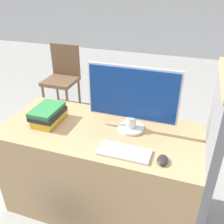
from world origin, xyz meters
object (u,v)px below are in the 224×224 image
Objects in this scene: keyboard at (124,152)px; book_stack at (48,115)px; far_chair at (63,74)px; monitor at (132,98)px; mouse at (163,160)px.

keyboard is 1.19× the size of book_stack.
keyboard is at bearing -20.50° from far_chair.
monitor is 2.14m from far_chair.
monitor is at bearing 9.07° from book_stack.
book_stack reaches higher than mouse.
monitor is at bearing -16.23° from far_chair.
keyboard is (0.03, -0.29, -0.25)m from monitor.
keyboard is 0.37× the size of far_chair.
far_chair is (-1.42, 1.51, -0.53)m from monitor.
keyboard is at bearing -83.47° from monitor.
book_stack is 0.31× the size of far_chair.
monitor is at bearing 96.53° from keyboard.
far_chair is at bearing 133.18° from mouse.
mouse is 0.93m from book_stack.
book_stack is 1.82m from far_chair.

